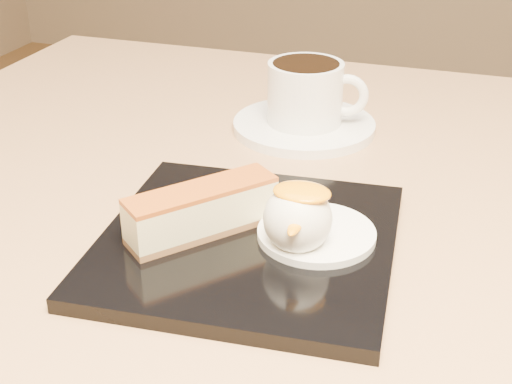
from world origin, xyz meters
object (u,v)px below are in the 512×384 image
(dessert_plate, at_px, (248,243))
(saucer, at_px, (304,126))
(ice_cream_scoop, at_px, (298,219))
(table, at_px, (229,325))
(coffee_cup, at_px, (307,92))
(cheesecake, at_px, (202,210))

(dessert_plate, relative_size, saucer, 1.47)
(ice_cream_scoop, bearing_deg, table, 133.25)
(dessert_plate, xyz_separation_m, coffee_cup, (-0.02, 0.24, 0.04))
(cheesecake, distance_m, saucer, 0.25)
(cheesecake, bearing_deg, dessert_plate, -41.88)
(dessert_plate, distance_m, coffee_cup, 0.25)
(table, relative_size, coffee_cup, 7.63)
(dessert_plate, xyz_separation_m, ice_cream_scoop, (0.04, -0.01, 0.03))
(ice_cream_scoop, relative_size, saucer, 0.34)
(dessert_plate, distance_m, cheesecake, 0.04)
(table, height_order, saucer, saucer)
(table, relative_size, cheesecake, 7.22)
(ice_cream_scoop, bearing_deg, cheesecake, 180.00)
(cheesecake, bearing_deg, coffee_cup, 35.97)
(coffee_cup, bearing_deg, ice_cream_scoop, -84.80)
(dessert_plate, relative_size, cheesecake, 1.98)
(table, height_order, dessert_plate, dessert_plate)
(cheesecake, bearing_deg, saucer, 36.42)
(dessert_plate, height_order, saucer, dessert_plate)
(cheesecake, distance_m, coffee_cup, 0.25)
(cheesecake, height_order, coffee_cup, coffee_cup)
(dessert_plate, distance_m, saucer, 0.24)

